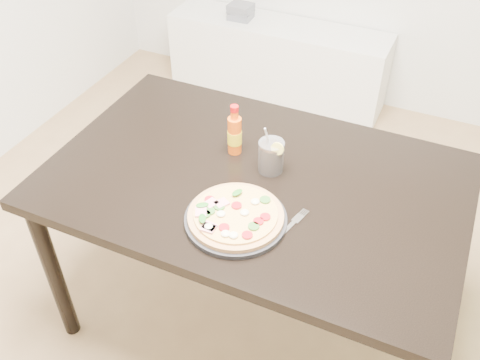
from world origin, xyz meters
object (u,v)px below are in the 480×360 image
at_px(hot_sauce_bottle, 235,134).
at_px(plate, 236,219).
at_px(pizza, 235,215).
at_px(cola_cup, 271,157).
at_px(media_console, 277,61).
at_px(fork, 290,226).
at_px(dining_table, 254,195).

bearing_deg(hot_sauce_bottle, plate, -64.62).
bearing_deg(pizza, cola_cup, 89.04).
bearing_deg(media_console, cola_cup, -70.07).
height_order(plate, cola_cup, cola_cup).
bearing_deg(pizza, plate, 56.59).
height_order(plate, fork, plate).
xyz_separation_m(plate, hot_sauce_bottle, (-0.15, 0.32, 0.07)).
height_order(plate, pizza, pizza).
bearing_deg(plate, cola_cup, 89.41).
bearing_deg(media_console, hot_sauce_bottle, -74.66).
height_order(cola_cup, fork, cola_cup).
relative_size(plate, fork, 1.69).
relative_size(hot_sauce_bottle, fork, 1.03).
xyz_separation_m(pizza, fork, (0.16, 0.05, -0.02)).
bearing_deg(fork, media_console, 126.16).
distance_m(cola_cup, fork, 0.28).
xyz_separation_m(plate, fork, (0.16, 0.05, -0.01)).
relative_size(plate, pizza, 1.07).
height_order(pizza, cola_cup, cola_cup).
bearing_deg(pizza, dining_table, 97.31).
xyz_separation_m(pizza, media_console, (-0.58, 1.90, -0.53)).
height_order(pizza, hot_sauce_bottle, hot_sauce_bottle).
bearing_deg(hot_sauce_bottle, dining_table, -39.63).
relative_size(pizza, media_console, 0.21).
height_order(dining_table, fork, fork).
bearing_deg(plate, dining_table, 97.88).
relative_size(pizza, fork, 1.58).
distance_m(fork, media_console, 2.05).
bearing_deg(pizza, fork, 17.42).
height_order(dining_table, media_console, dining_table).
height_order(dining_table, pizza, pizza).
bearing_deg(hot_sauce_bottle, pizza, -65.08).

